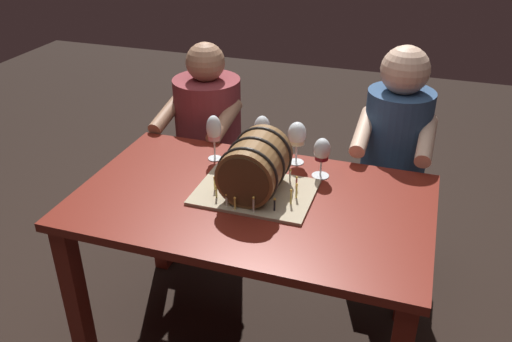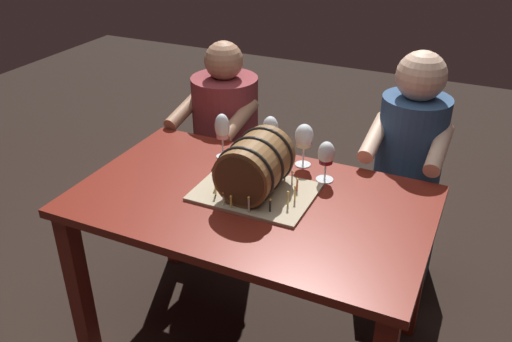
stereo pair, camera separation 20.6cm
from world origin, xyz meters
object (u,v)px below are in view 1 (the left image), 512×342
(dining_table, at_px, (252,223))
(person_seated_right, at_px, (390,180))
(person_seated_left, at_px, (209,155))
(barrel_cake, at_px, (256,168))
(wine_glass_empty, at_px, (262,129))
(wine_glass_white, at_px, (297,135))
(wine_glass_rose, at_px, (214,130))
(wine_glass_red, at_px, (322,152))

(dining_table, relative_size, person_seated_right, 1.14)
(person_seated_left, bearing_deg, barrel_cake, -53.55)
(wine_glass_empty, distance_m, wine_glass_white, 0.16)
(dining_table, xyz_separation_m, wine_glass_empty, (-0.07, 0.34, 0.25))
(wine_glass_empty, height_order, person_seated_right, person_seated_right)
(wine_glass_rose, relative_size, person_seated_right, 0.17)
(wine_glass_empty, xyz_separation_m, wine_glass_white, (0.16, -0.01, -0.01))
(wine_glass_rose, bearing_deg, wine_glass_empty, 23.87)
(barrel_cake, height_order, person_seated_left, person_seated_left)
(wine_glass_red, distance_m, wine_glass_empty, 0.30)
(dining_table, bearing_deg, barrel_cake, 84.55)
(wine_glass_red, height_order, person_seated_left, person_seated_left)
(wine_glass_white, bearing_deg, person_seated_right, 41.81)
(person_seated_right, bearing_deg, wine_glass_red, -121.25)
(barrel_cake, relative_size, person_seated_right, 0.38)
(wine_glass_red, bearing_deg, wine_glass_empty, 162.23)
(wine_glass_white, distance_m, person_seated_left, 0.75)
(wine_glass_white, relative_size, wine_glass_rose, 0.92)
(dining_table, xyz_separation_m, person_seated_right, (0.48, 0.69, -0.09))
(wine_glass_white, bearing_deg, wine_glass_red, -33.96)
(dining_table, xyz_separation_m, wine_glass_white, (0.09, 0.34, 0.24))
(wine_glass_white, bearing_deg, person_seated_left, 148.22)
(person_seated_right, bearing_deg, barrel_cake, -126.04)
(person_seated_left, bearing_deg, wine_glass_empty, -40.21)
(barrel_cake, relative_size, wine_glass_empty, 2.34)
(wine_glass_red, height_order, person_seated_right, person_seated_right)
(barrel_cake, distance_m, wine_glass_white, 0.31)
(person_seated_right, bearing_deg, wine_glass_rose, -149.90)
(barrel_cake, bearing_deg, person_seated_left, 126.45)
(wine_glass_red, bearing_deg, wine_glass_white, 146.04)
(wine_glass_empty, relative_size, wine_glass_white, 1.03)
(wine_glass_red, distance_m, wine_glass_white, 0.15)
(dining_table, relative_size, barrel_cake, 3.00)
(barrel_cake, xyz_separation_m, wine_glass_rose, (-0.26, 0.22, 0.02))
(wine_glass_empty, relative_size, wine_glass_rose, 0.95)
(dining_table, height_order, person_seated_right, person_seated_right)
(wine_glass_white, bearing_deg, barrel_cake, -105.41)
(dining_table, bearing_deg, wine_glass_white, 75.63)
(barrel_cake, distance_m, wine_glass_empty, 0.32)
(wine_glass_white, xyz_separation_m, person_seated_right, (0.39, 0.35, -0.34))
(barrel_cake, bearing_deg, person_seated_right, 53.96)
(barrel_cake, relative_size, wine_glass_rose, 2.22)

